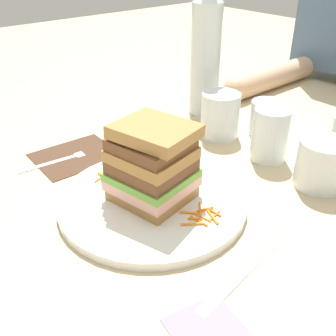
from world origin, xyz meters
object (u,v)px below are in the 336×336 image
at_px(napkin_dark, 76,155).
at_px(fork, 64,157).
at_px(empty_tumbler_2, 220,115).
at_px(juice_glass, 321,166).
at_px(napkin_pink, 212,336).
at_px(empty_tumbler_0, 267,118).
at_px(sandwich, 153,164).
at_px(empty_tumbler_3, 270,135).
at_px(main_plate, 153,200).
at_px(knife, 246,269).
at_px(water_bottle, 206,52).

height_order(napkin_dark, fork, fork).
height_order(fork, empty_tumbler_2, empty_tumbler_2).
relative_size(juice_glass, napkin_pink, 0.92).
bearing_deg(empty_tumbler_0, sandwich, -81.88).
bearing_deg(empty_tumbler_3, sandwich, -94.84).
distance_m(main_plate, empty_tumbler_0, 0.34).
distance_m(napkin_dark, fork, 0.02).
height_order(main_plate, fork, main_plate).
height_order(fork, knife, fork).
bearing_deg(napkin_dark, fork, -95.66).
xyz_separation_m(sandwich, fork, (-0.22, -0.04, -0.07)).
height_order(sandwich, empty_tumbler_0, sandwich).
xyz_separation_m(napkin_dark, napkin_pink, (0.44, -0.08, -0.00)).
distance_m(fork, empty_tumbler_3, 0.38).
xyz_separation_m(sandwich, water_bottle, (-0.22, 0.32, 0.07)).
xyz_separation_m(juice_glass, empty_tumbler_3, (-0.11, 0.01, 0.01)).
xyz_separation_m(main_plate, napkin_dark, (-0.22, -0.02, -0.01)).
distance_m(knife, empty_tumbler_2, 0.39).
bearing_deg(empty_tumbler_3, main_plate, -94.91).
bearing_deg(knife, napkin_dark, -177.41).
distance_m(juice_glass, empty_tumbler_0, 0.20).
xyz_separation_m(fork, napkin_pink, (0.44, -0.06, -0.00)).
relative_size(fork, juice_glass, 2.02).
bearing_deg(knife, napkin_pink, -68.31).
bearing_deg(fork, water_bottle, 89.68).
bearing_deg(napkin_dark, main_plate, 4.41).
relative_size(napkin_dark, empty_tumbler_2, 1.61).
distance_m(juice_glass, napkin_pink, 0.36).
relative_size(knife, juice_glass, 2.42).
xyz_separation_m(sandwich, juice_glass, (0.13, 0.24, -0.04)).
bearing_deg(napkin_pink, napkin_dark, 169.35).
distance_m(fork, water_bottle, 0.38).
height_order(napkin_dark, empty_tumbler_0, empty_tumbler_0).
xyz_separation_m(water_bottle, napkin_pink, (0.44, -0.42, -0.14)).
bearing_deg(knife, empty_tumbler_2, 138.69).
xyz_separation_m(fork, empty_tumbler_2, (0.11, 0.29, 0.04)).
distance_m(empty_tumbler_0, empty_tumbler_2, 0.10).
bearing_deg(main_plate, empty_tumbler_0, 98.04).
bearing_deg(juice_glass, knife, -78.05).
bearing_deg(empty_tumbler_0, knife, -55.17).
bearing_deg(water_bottle, fork, -90.32).
bearing_deg(main_plate, napkin_dark, -175.59).
bearing_deg(napkin_dark, water_bottle, 90.04).
bearing_deg(fork, juice_glass, 38.86).
bearing_deg(juice_glass, napkin_pink, -75.09).
relative_size(sandwich, fork, 0.79).
bearing_deg(fork, main_plate, 10.11).
height_order(water_bottle, empty_tumbler_2, water_bottle).
height_order(empty_tumbler_2, empty_tumbler_3, empty_tumbler_3).
relative_size(juice_glass, water_bottle, 0.27).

